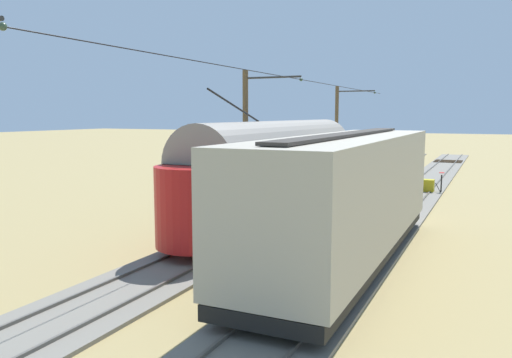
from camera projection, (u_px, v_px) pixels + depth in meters
The scene contains 11 objects.
ground_plane at pixel (334, 220), 22.47m from camera, with size 220.00×220.00×0.00m, color #9E8956.
track_streetcar_siding at pixel (387, 222), 21.81m from camera, with size 2.80×80.00×0.18m.
track_adjacent_siding at pixel (289, 213), 23.68m from camera, with size 2.80×80.00×0.18m.
vintage_streetcar at pixel (278, 168), 22.23m from camera, with size 2.65×16.19×5.25m.
boxcar_adjacent at pixel (347, 195), 15.54m from camera, with size 2.96×12.87×3.85m.
catenary_pole_foreground at pixel (338, 127), 40.33m from camera, with size 3.15×0.28×6.76m.
catenary_pole_mid_near at pixel (247, 135), 25.72m from camera, with size 3.15×0.28×6.76m.
overhead_wire_run at pixel (305, 80), 24.94m from camera, with size 2.94×36.49×0.18m.
switch_stand at pixel (441, 182), 29.81m from camera, with size 0.50×0.30×1.24m.
spare_tie_stack at pixel (267, 189), 29.98m from camera, with size 2.40×2.40×0.54m.
track_end_bumper at pixel (418, 186), 30.23m from camera, with size 1.80×0.60×0.80m, color #B2A519.
Camera 1 is at (-6.23, 21.45, 4.58)m, focal length 36.05 mm.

